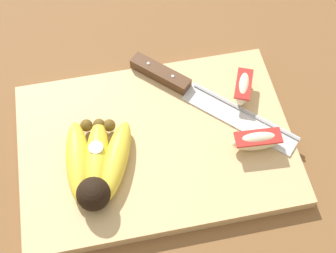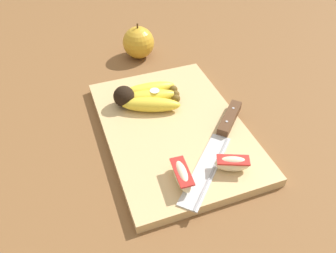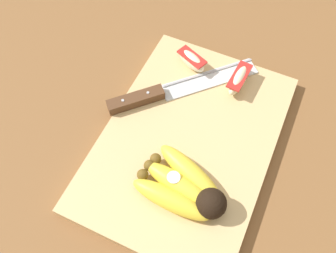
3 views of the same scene
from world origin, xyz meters
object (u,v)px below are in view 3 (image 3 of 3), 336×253
banana_bunch (185,188)px  chefs_knife (162,92)px  apple_wedge_middle (239,79)px  apple_wedge_near (192,60)px

banana_bunch → chefs_knife: (-0.15, -0.11, -0.01)m
chefs_knife → apple_wedge_middle: apple_wedge_middle is taller
chefs_knife → banana_bunch: bearing=35.7°
banana_bunch → chefs_knife: banana_bunch is taller
banana_bunch → apple_wedge_middle: 0.23m
apple_wedge_near → apple_wedge_middle: size_ratio=0.90×
apple_wedge_near → apple_wedge_middle: same height
banana_bunch → apple_wedge_middle: bearing=178.5°
chefs_knife → apple_wedge_near: bearing=164.7°
banana_bunch → apple_wedge_near: banana_bunch is taller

